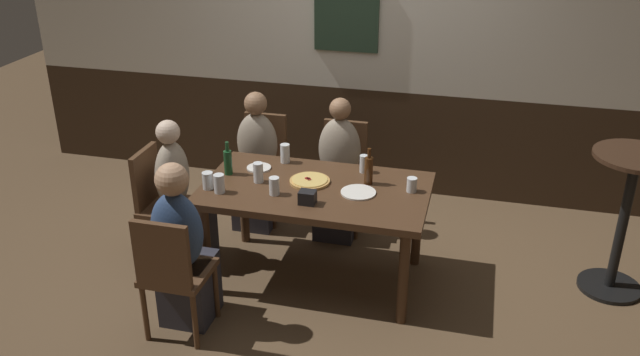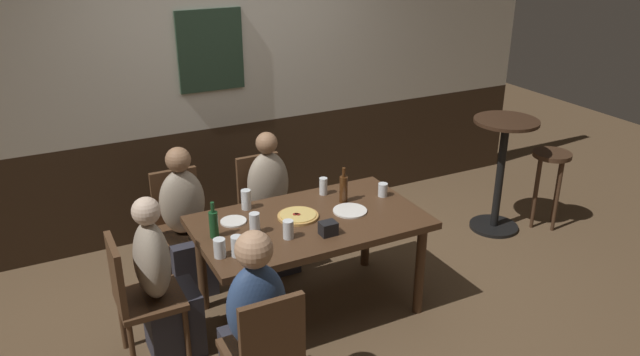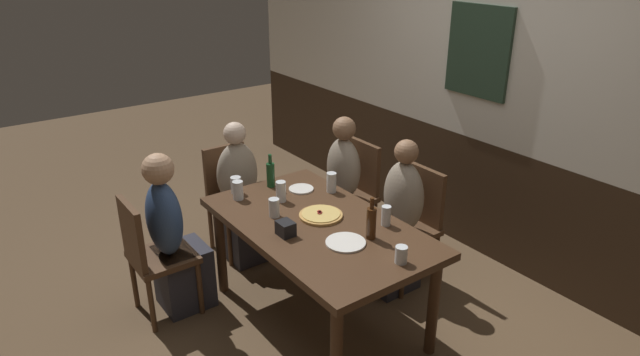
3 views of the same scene
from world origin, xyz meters
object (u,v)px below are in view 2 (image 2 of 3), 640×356
tumbler_short (383,191)px  beer_glass_half (246,201)px  person_left_near (255,334)px  chair_mid_far (263,203)px  plate_white_small (233,221)px  condiment_caddy (328,228)px  tumbler_water (323,187)px  person_mid_far (271,213)px  plate_white_large (350,211)px  bar_stool (550,169)px  person_head_west (164,290)px  beer_bottle_brown (344,188)px  highball_clear (220,249)px  beer_bottle_green (214,224)px  chair_left_far (181,220)px  pint_glass_pale (288,231)px  person_left_far (186,232)px  beer_glass_tall (237,248)px  dining_table (310,230)px  chair_head_west (137,294)px  pizza (298,216)px  side_bar_table (501,166)px  chair_left_near (266,351)px  pint_glass_stout (255,225)px

tumbler_short → beer_glass_half: bearing=165.3°
person_left_near → chair_mid_far: bearing=66.3°
tumbler_short → plate_white_small: bearing=175.0°
condiment_caddy → tumbler_water: bearing=65.6°
person_left_near → person_mid_far: bearing=64.0°
plate_white_large → bar_stool: size_ratio=0.34×
person_head_west → plate_white_large: 1.37m
chair_mid_far → bar_stool: 2.61m
person_mid_far → beer_bottle_brown: 0.76m
beer_glass_half → plate_white_small: beer_glass_half is taller
person_head_west → tumbler_short: bearing=3.4°
tumbler_water → tumbler_short: (0.38, -0.23, -0.01)m
highball_clear → beer_bottle_green: bearing=79.4°
chair_left_far → plate_white_small: bearing=-72.7°
bar_stool → chair_left_far: bearing=168.9°
beer_bottle_green → pint_glass_pale: bearing=-28.7°
person_left_far → person_left_near: person_left_near is taller
chair_mid_far → beer_glass_tall: size_ratio=6.65×
plate_white_large → bar_stool: bearing=6.5°
dining_table → person_mid_far: 0.73m
tumbler_water → tumbler_short: size_ratio=1.29×
chair_head_west → beer_glass_tall: chair_head_west is taller
tumbler_water → beer_bottle_brown: (0.07, -0.19, 0.05)m
chair_head_west → highball_clear: 0.61m
dining_table → chair_head_west: chair_head_west is taller
beer_glass_half → person_left_far: bearing=136.0°
person_mid_far → pizza: (-0.06, -0.64, 0.27)m
beer_glass_tall → chair_head_west: bearing=157.7°
beer_glass_half → bar_stool: beer_glass_half is taller
chair_mid_far → beer_glass_tall: chair_mid_far is taller
condiment_caddy → side_bar_table: 2.17m
chair_mid_far → beer_bottle_green: beer_bottle_green is taller
beer_glass_tall → beer_bottle_brown: size_ratio=0.49×
person_head_west → tumbler_water: (1.31, 0.33, 0.32)m
chair_left_near → pizza: bearing=55.9°
chair_head_west → beer_bottle_green: (0.54, 0.05, 0.34)m
person_left_far → plate_white_large: (1.00, -0.73, 0.27)m
pizza → plate_white_small: pizza is taller
pizza → plate_white_large: bearing=-13.0°
beer_bottle_green → pint_glass_stout: bearing=-15.9°
pint_glass_stout → beer_glass_tall: size_ratio=1.09×
condiment_caddy → chair_left_far: bearing=122.1°
beer_bottle_brown → plate_white_small: size_ratio=1.49×
person_head_west → beer_bottle_brown: bearing=6.0°
chair_head_west → person_head_west: bearing=0.0°
person_head_west → highball_clear: bearing=-32.1°
chair_head_west → beer_bottle_brown: beer_bottle_brown is taller
chair_left_near → beer_glass_half: bearing=73.5°
beer_bottle_brown → highball_clear: bearing=-161.7°
tumbler_water → beer_bottle_brown: 0.20m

